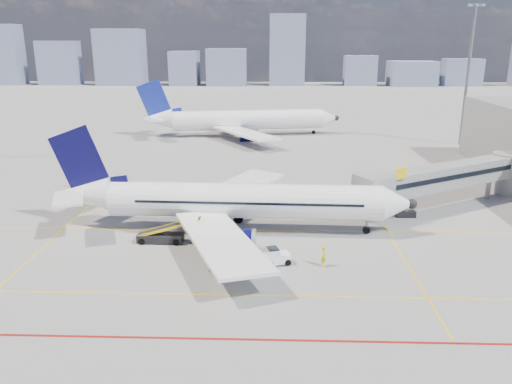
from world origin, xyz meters
TOP-DOWN VIEW (x-y plane):
  - ground at (0.00, 0.00)m, footprint 420.00×420.00m
  - apron_markings at (-0.58, -3.91)m, footprint 90.00×35.12m
  - jet_bridge at (23.51, 16.91)m, footprint 23.55×15.78m
  - floodlight_mast_ne at (38.00, 55.00)m, footprint 3.20×0.61m
  - distant_skyline at (-14.06, 190.00)m, footprint 250.58×15.76m
  - main_aircraft at (-2.45, 7.93)m, footprint 37.44×32.61m
  - second_aircraft at (-4.93, 62.94)m, footprint 41.83×36.23m
  - baggage_tug at (2.31, -0.22)m, footprint 2.56×2.02m
  - cargo_dolly at (-1.50, -1.87)m, footprint 3.68×2.09m
  - belt_loader at (-8.82, 4.53)m, footprint 6.39×1.83m
  - ramp_worker at (6.53, -0.51)m, footprint 0.66×0.81m

SIDE VIEW (x-z plane):
  - ground at x=0.00m, z-range 0.00..0.00m
  - apron_markings at x=-0.58m, z-range 0.00..0.01m
  - belt_loader at x=-8.82m, z-range -0.63..1.97m
  - baggage_tug at x=2.31m, z-range -0.03..1.55m
  - ramp_worker at x=6.53m, z-range 0.00..1.92m
  - cargo_dolly at x=-1.50m, z-range 0.09..2.00m
  - second_aircraft at x=-4.93m, z-range -2.92..9.35m
  - main_aircraft at x=-2.45m, z-range -2.26..8.70m
  - jet_bridge at x=23.51m, z-range 0.59..6.89m
  - distant_skyline at x=-14.06m, z-range -5.27..25.36m
  - floodlight_mast_ne at x=38.00m, z-range 0.86..26.31m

